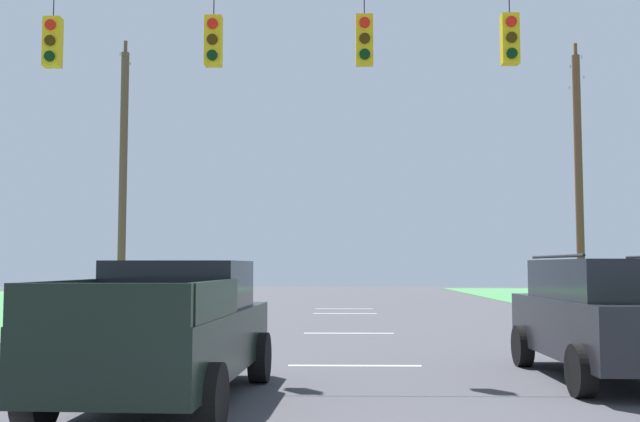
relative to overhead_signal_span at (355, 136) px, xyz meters
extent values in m
cube|color=white|center=(0.00, 0.51, -4.28)|extent=(2.50, 0.15, 0.01)
cube|color=white|center=(0.00, 7.15, -4.28)|extent=(2.50, 0.15, 0.01)
cube|color=white|center=(0.00, 15.57, -4.28)|extent=(2.50, 0.15, 0.01)
cube|color=white|center=(0.00, 18.74, -4.28)|extent=(2.50, 0.15, 0.01)
cylinder|color=black|center=(-5.69, 0.00, 2.57)|extent=(0.02, 0.02, 0.59)
cube|color=yellow|center=(-5.69, 0.00, 1.80)|extent=(0.32, 0.24, 0.95)
cylinder|color=red|center=(-5.69, -0.14, 2.10)|extent=(0.20, 0.04, 0.20)
cylinder|color=#352203|center=(-5.69, -0.14, 1.80)|extent=(0.20, 0.04, 0.20)
cylinder|color=black|center=(-5.69, -0.14, 1.50)|extent=(0.20, 0.04, 0.20)
cylinder|color=black|center=(-2.64, 0.00, 2.57)|extent=(0.02, 0.02, 0.59)
cube|color=yellow|center=(-2.64, 0.00, 1.80)|extent=(0.32, 0.24, 0.95)
cylinder|color=red|center=(-2.64, -0.14, 2.10)|extent=(0.20, 0.04, 0.20)
cylinder|color=#352203|center=(-2.64, -0.14, 1.80)|extent=(0.20, 0.04, 0.20)
cylinder|color=black|center=(-2.64, -0.14, 1.50)|extent=(0.20, 0.04, 0.20)
cylinder|color=black|center=(0.19, 0.00, 2.57)|extent=(0.02, 0.02, 0.59)
cube|color=yellow|center=(0.19, 0.00, 1.80)|extent=(0.32, 0.24, 0.95)
cylinder|color=red|center=(0.19, -0.14, 2.10)|extent=(0.20, 0.04, 0.20)
cylinder|color=#352203|center=(0.19, -0.14, 1.80)|extent=(0.20, 0.04, 0.20)
cylinder|color=black|center=(0.19, -0.14, 1.50)|extent=(0.20, 0.04, 0.20)
cube|color=yellow|center=(2.90, 0.00, 1.80)|extent=(0.32, 0.24, 0.95)
cylinder|color=red|center=(2.90, -0.14, 2.10)|extent=(0.20, 0.04, 0.20)
cylinder|color=#352203|center=(2.90, -0.14, 1.80)|extent=(0.20, 0.04, 0.20)
cylinder|color=black|center=(2.90, -0.14, 1.50)|extent=(0.20, 0.04, 0.20)
cube|color=black|center=(-2.67, -3.30, -3.46)|extent=(2.25, 5.49, 0.85)
cube|color=black|center=(-2.64, -2.65, -2.68)|extent=(1.94, 1.99, 0.70)
cube|color=black|center=(-3.67, -4.60, -2.81)|extent=(0.21, 2.38, 0.45)
cube|color=black|center=(-1.79, -4.69, -2.81)|extent=(0.21, 2.38, 0.45)
cube|color=black|center=(-2.79, -5.95, -2.81)|extent=(1.96, 0.19, 0.45)
cylinder|color=black|center=(-3.58, -1.42, -3.88)|extent=(0.32, 0.81, 0.80)
cylinder|color=black|center=(-1.58, -1.51, -3.88)|extent=(0.32, 0.81, 0.80)
cylinder|color=black|center=(-3.75, -5.09, -3.88)|extent=(0.32, 0.81, 0.80)
cylinder|color=black|center=(-1.76, -5.18, -3.88)|extent=(0.32, 0.81, 0.80)
cube|color=black|center=(4.13, -1.13, -3.43)|extent=(1.97, 4.81, 0.95)
cube|color=black|center=(4.13, -1.28, -2.63)|extent=(1.81, 3.21, 0.65)
cylinder|color=black|center=(3.28, -1.28, -2.25)|extent=(0.06, 2.72, 0.05)
cylinder|color=black|center=(3.15, 0.50, -3.90)|extent=(0.26, 0.76, 0.76)
cylinder|color=black|center=(5.10, 0.51, -3.90)|extent=(0.26, 0.76, 0.76)
cylinder|color=black|center=(3.16, -2.76, -3.90)|extent=(0.26, 0.76, 0.76)
cylinder|color=brown|center=(9.80, 17.23, 1.09)|extent=(0.33, 0.33, 10.75)
cube|color=brown|center=(9.80, 17.23, 6.06)|extent=(0.12, 0.12, 1.82)
cylinder|color=#B2B7BC|center=(9.80, 17.95, 6.18)|extent=(0.08, 0.08, 0.12)
cylinder|color=#B2B7BC|center=(9.80, 16.50, 6.18)|extent=(0.08, 0.08, 0.12)
cube|color=brown|center=(9.80, 17.23, 5.16)|extent=(0.12, 0.12, 2.30)
cylinder|color=#B2B7BC|center=(9.80, 18.15, 5.28)|extent=(0.08, 0.08, 0.12)
cylinder|color=#B2B7BC|center=(9.80, 16.31, 5.28)|extent=(0.08, 0.08, 0.12)
cylinder|color=brown|center=(-9.33, 17.15, 1.20)|extent=(0.33, 0.33, 10.96)
cube|color=brown|center=(-9.33, 17.15, 6.28)|extent=(0.12, 0.12, 1.82)
cylinder|color=#B2B7BC|center=(-9.33, 17.87, 6.40)|extent=(0.08, 0.08, 0.12)
cylinder|color=#B2B7BC|center=(-9.33, 16.42, 6.40)|extent=(0.08, 0.08, 0.12)
camera|label=1|loc=(-0.35, -13.49, -2.40)|focal=41.31mm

